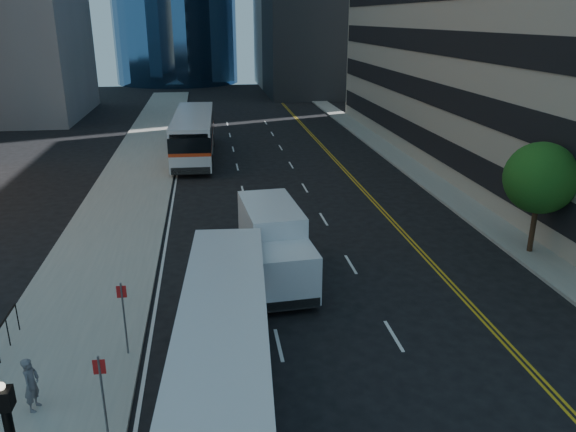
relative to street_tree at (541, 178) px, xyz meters
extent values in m
plane|color=black|center=(-9.00, -8.00, -3.64)|extent=(160.00, 160.00, 0.00)
cube|color=gray|center=(-19.50, 17.00, -3.57)|extent=(5.00, 90.00, 0.15)
cube|color=gray|center=(0.00, 17.00, -3.57)|extent=(2.00, 90.00, 0.15)
cylinder|color=#332114|center=(0.00, 0.00, -2.39)|extent=(0.24, 0.24, 2.20)
sphere|color=#144614|center=(0.00, 0.00, 0.01)|extent=(3.20, 3.20, 3.20)
cube|color=black|center=(-18.00, -14.00, 0.89)|extent=(0.28, 0.28, 0.36)
cube|color=silver|center=(-14.32, -7.97, -2.80)|extent=(3.18, 11.31, 1.02)
cube|color=red|center=(-14.32, -7.97, -2.20)|extent=(3.20, 11.33, 0.20)
cube|color=black|center=(-14.32, -7.97, -1.69)|extent=(3.20, 11.33, 0.84)
cube|color=silver|center=(-14.32, -7.97, -0.99)|extent=(3.18, 11.31, 0.47)
cylinder|color=black|center=(-15.20, -4.93, -3.18)|extent=(0.34, 0.95, 0.93)
cylinder|color=black|center=(-13.03, -5.08, -3.18)|extent=(0.34, 0.95, 0.93)
cube|color=silver|center=(-15.60, 21.59, -2.66)|extent=(3.22, 13.15, 1.20)
cube|color=red|center=(-15.60, 21.59, -1.95)|extent=(3.24, 13.17, 0.24)
cube|color=black|center=(-15.60, 21.59, -1.35)|extent=(3.24, 13.17, 0.98)
cube|color=silver|center=(-15.60, 21.59, -0.54)|extent=(3.22, 13.15, 0.54)
cylinder|color=black|center=(-17.01, 17.71, -3.10)|extent=(0.36, 1.10, 1.09)
cylinder|color=black|center=(-14.42, 17.63, -3.10)|extent=(0.36, 1.10, 1.09)
cylinder|color=black|center=(-16.79, 25.11, -3.10)|extent=(0.36, 1.10, 1.09)
cylinder|color=black|center=(-14.20, 25.04, -3.10)|extent=(0.36, 1.10, 1.09)
cube|color=silver|center=(-11.83, -3.26, -2.33)|extent=(2.32, 2.15, 1.89)
cube|color=black|center=(-11.76, -4.12, -1.97)|extent=(1.96, 0.22, 0.99)
cube|color=silver|center=(-12.08, -0.12, -1.79)|extent=(2.50, 4.49, 2.35)
cube|color=black|center=(-12.00, -1.11, -3.14)|extent=(2.03, 6.06, 0.23)
cylinder|color=black|center=(-12.77, -3.52, -3.21)|extent=(0.32, 0.88, 0.87)
cylinder|color=black|center=(-10.85, -3.37, -3.21)|extent=(0.32, 0.88, 0.87)
cylinder|color=black|center=(-13.13, 0.98, -3.21)|extent=(0.32, 0.88, 0.87)
cylinder|color=black|center=(-11.21, 1.13, -3.21)|extent=(0.32, 0.88, 0.87)
imported|color=#595961|center=(-19.60, -8.43, -2.70)|extent=(0.48, 0.64, 1.59)
camera|label=1|loc=(-14.51, -22.15, 6.71)|focal=35.00mm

